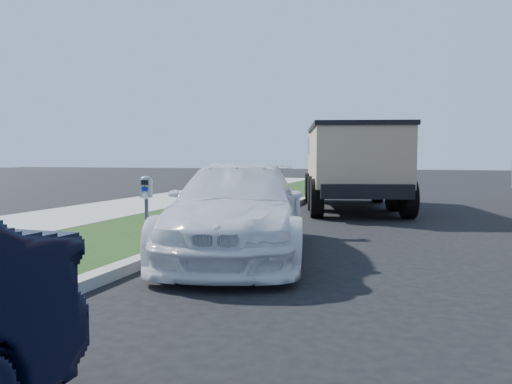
% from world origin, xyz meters
% --- Properties ---
extents(ground, '(120.00, 120.00, 0.00)m').
position_xyz_m(ground, '(0.00, 0.00, 0.00)').
color(ground, black).
rests_on(ground, ground).
extents(streetside, '(6.12, 50.00, 0.15)m').
position_xyz_m(streetside, '(-5.57, 2.00, 0.07)').
color(streetside, gray).
rests_on(streetside, ground).
extents(parking_meter, '(0.18, 0.13, 1.21)m').
position_xyz_m(parking_meter, '(-2.55, -0.66, 0.99)').
color(parking_meter, '#3F4247').
rests_on(parking_meter, ground).
extents(white_wagon, '(3.21, 5.47, 1.49)m').
position_xyz_m(white_wagon, '(-1.56, 0.67, 0.74)').
color(white_wagon, white).
rests_on(white_wagon, ground).
extents(dump_truck, '(4.04, 7.10, 2.63)m').
position_xyz_m(dump_truck, '(-0.79, 8.78, 1.48)').
color(dump_truck, black).
rests_on(dump_truck, ground).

